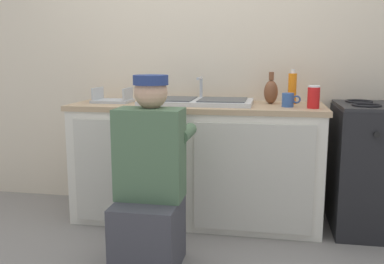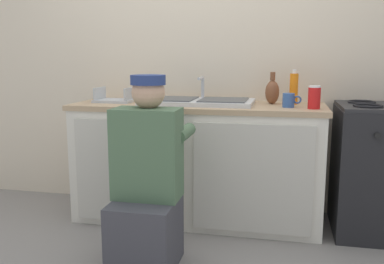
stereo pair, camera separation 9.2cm
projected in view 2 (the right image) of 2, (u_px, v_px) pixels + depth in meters
The scene contains 12 objects.
ground_plane at pixel (189, 233), 2.97m from camera, with size 12.00×12.00×0.00m, color gray.
back_wall at pixel (207, 51), 3.38m from camera, with size 6.00×0.10×2.50m, color beige.
counter_cabinet at pixel (197, 164), 3.18m from camera, with size 1.78×0.62×0.83m.
countertop at pixel (198, 106), 3.11m from camera, with size 1.82×0.62×0.04m, color tan.
sink_double_basin at pixel (198, 101), 3.10m from camera, with size 0.80×0.44×0.19m.
stove_range at pixel (382, 170), 2.91m from camera, with size 0.61×0.62×0.90m.
plumber_person at pixel (147, 188), 2.45m from camera, with size 0.42×0.61×1.10m.
coffee_mug at pixel (289, 100), 2.89m from camera, with size 0.13×0.08×0.09m.
soap_bottle_orange at pixel (294, 89), 3.06m from camera, with size 0.06×0.06×0.25m.
soda_cup_red at pixel (314, 97), 2.80m from camera, with size 0.08×0.08×0.15m.
dish_rack_tray at pixel (115, 99), 3.23m from camera, with size 0.28×0.22×0.11m.
vase_decorative at pixel (272, 92), 3.08m from camera, with size 0.10×0.10×0.23m.
Camera 2 is at (0.61, -2.73, 1.21)m, focal length 40.00 mm.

